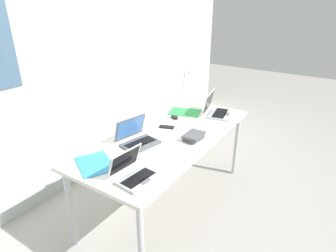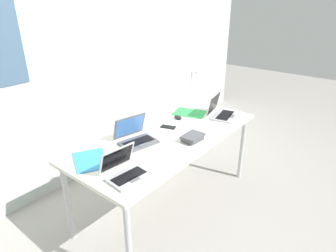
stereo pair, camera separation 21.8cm
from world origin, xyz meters
name	(u,v)px [view 2 (the right image)]	position (x,y,z in m)	size (l,w,h in m)	color
ground_plane	(168,202)	(0.00, 0.00, 0.00)	(12.00, 12.00, 0.00)	gray
wall_back	(83,55)	(0.00, 1.10, 1.30)	(6.00, 0.13, 2.60)	#B2BCB7
desk	(168,140)	(0.00, 0.00, 0.68)	(1.80, 0.80, 0.74)	silver
desk_lamp	(194,86)	(0.80, 0.28, 0.94)	(0.12, 0.18, 0.40)	white
laptop_near_mouse	(136,137)	(-0.28, 0.12, 0.78)	(0.34, 0.31, 0.21)	#515459
laptop_center	(221,112)	(0.66, -0.16, 0.79)	(0.35, 0.31, 0.23)	#B7BABC
laptop_near_lamp	(125,171)	(-0.68, -0.18, 0.78)	(0.29, 0.27, 0.19)	#B7BABC
computer_mouse	(178,117)	(0.33, 0.14, 0.76)	(0.06, 0.10, 0.03)	black
cell_phone	(168,127)	(0.11, 0.09, 0.74)	(0.06, 0.14, 0.01)	black
book_stack	(193,138)	(0.03, -0.24, 0.77)	(0.19, 0.14, 0.06)	#4C4C51
paper_folder_front_left	(90,160)	(-0.70, 0.17, 0.74)	(0.23, 0.31, 0.01)	#338CC6
paper_folder_far_corner	(189,113)	(0.53, 0.14, 0.74)	(0.23, 0.31, 0.01)	green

